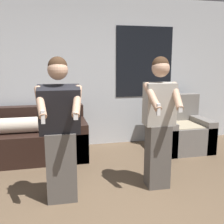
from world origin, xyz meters
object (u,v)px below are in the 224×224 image
(person_left, at_px, (60,132))
(person_right, at_px, (159,122))
(armchair, at_px, (180,131))
(couch, at_px, (29,139))

(person_left, xyz_separation_m, person_right, (1.19, 0.08, 0.03))
(armchair, height_order, person_left, person_left)
(couch, xyz_separation_m, armchair, (2.63, -0.13, 0.01))
(couch, distance_m, person_right, 2.23)
(couch, height_order, person_right, person_right)
(armchair, xyz_separation_m, person_right, (-0.97, -1.27, 0.51))
(couch, height_order, person_left, person_left)
(couch, xyz_separation_m, person_right, (1.66, -1.40, 0.52))
(couch, relative_size, person_left, 1.14)
(armchair, bearing_deg, person_left, -147.82)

